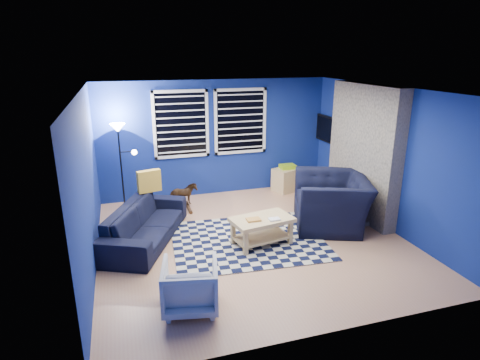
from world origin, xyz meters
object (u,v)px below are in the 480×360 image
Objects in this scene: tv at (328,130)px; armchair_bent at (190,286)px; rocking_horse at (183,195)px; floor_lamp at (120,140)px; armchair_big at (331,202)px; cabinet at (287,179)px; coffee_table at (262,225)px; sofa at (146,223)px.

armchair_bent is (-3.78, -3.58, -1.09)m from tv.
rocking_horse is (0.44, 3.29, -0.00)m from armchair_bent.
armchair_bent is 0.40× the size of floor_lamp.
armchair_big is 3.38m from armchair_bent.
armchair_bent is 1.21× the size of rocking_horse.
armchair_bent reaches higher than rocking_horse.
floor_lamp reaches higher than cabinet.
coffee_table is (1.43, 1.37, 0.03)m from armchair_bent.
sofa is 1.47m from rocking_horse.
coffee_table is (-2.35, -2.20, -1.06)m from tv.
coffee_table is at bearing -86.71° from sofa.
floor_lamp is at bearing 159.85° from cabinet.
cabinet is 3.76m from floor_lamp.
sofa is at bearing -67.87° from armchair_bent.
coffee_table is 1.46× the size of cabinet.
sofa reaches higher than coffee_table.
floor_lamp reaches higher than armchair_big.
rocking_horse is at bearing 170.10° from cabinet.
armchair_bent is at bearing -38.49° from armchair_big.
armchair_bent is 3.94m from floor_lamp.
tv is 1.77× the size of rocking_horse.
tv is at bearing -32.96° from cabinet.
armchair_big reaches higher than cabinet.
coffee_table is 3.33m from floor_lamp.
tv is at bearing -45.62° from sofa.
armchair_bent is 3.32m from rocking_horse.
tv is at bearing 175.12° from armchair_big.
armchair_bent is at bearing -145.05° from sofa.
rocking_horse is 2.16m from coffee_table.
cabinet is (3.29, 1.69, -0.04)m from sofa.
sofa is at bearing 138.38° from rocking_horse.
cabinet is at bearing 167.79° from tv.
floor_lamp is at bearing 131.75° from coffee_table.
tv reaches higher than sofa.
coffee_table is 2.82m from cabinet.
rocking_horse is 0.53× the size of coffee_table.
rocking_horse is 2.52m from cabinet.
armchair_big is at bearing 13.98° from coffee_table.
armchair_big is (-0.88, -1.84, -0.94)m from tv.
floor_lamp reaches higher than rocking_horse.
rocking_horse is at bearing 117.31° from coffee_table.
floor_lamp reaches higher than sofa.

